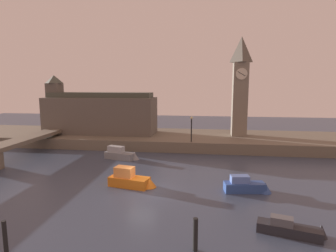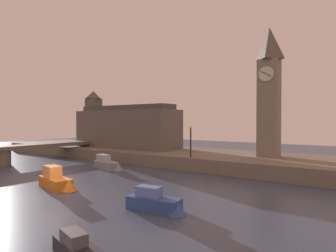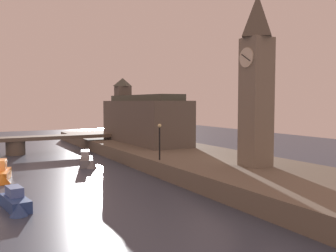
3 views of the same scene
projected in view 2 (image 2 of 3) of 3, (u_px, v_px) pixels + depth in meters
ground_plane at (54, 193)px, 22.09m from camera, size 120.00×120.00×0.00m
far_embankment at (188, 157)px, 38.42m from camera, size 70.00×12.00×1.50m
clock_tower at (269, 90)px, 32.64m from camera, size 2.41×2.45×14.78m
parliament_hall at (124, 127)px, 45.23m from camera, size 17.65×5.66×9.27m
streetlamp at (191, 138)px, 32.01m from camera, size 0.36×0.36×3.50m
boat_tour_blue at (157, 202)px, 17.76m from camera, size 4.17×1.69×1.43m
boat_patrol_orange at (57, 181)px, 23.61m from camera, size 4.58×2.20×1.83m
boat_cruiser_grey at (108, 164)px, 33.18m from camera, size 4.64×2.31×1.65m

